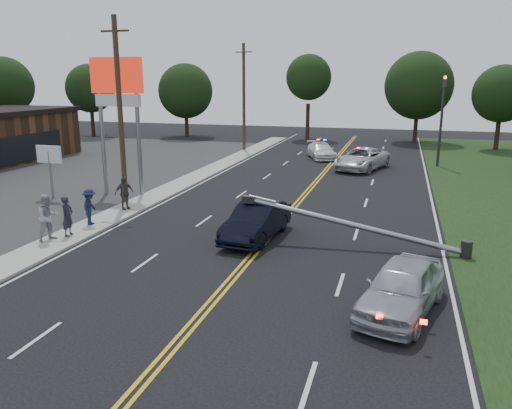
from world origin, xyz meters
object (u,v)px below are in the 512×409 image
(pylon_sign, at_px, (118,93))
(emergency_b, at_px, (321,151))
(bystander_b, at_px, (48,217))
(bystander_a, at_px, (67,216))
(bystander_c, at_px, (90,207))
(fallen_streetlight, at_px, (365,227))
(emergency_a, at_px, (362,159))
(utility_pole_far, at_px, (244,97))
(waiting_sedan, at_px, (402,288))
(utility_pole_mid, at_px, (120,112))
(crashed_sedan, at_px, (256,221))
(small_sign, at_px, (49,159))
(bystander_d, at_px, (124,193))
(traffic_signal, at_px, (442,113))

(pylon_sign, distance_m, emergency_b, 20.35)
(bystander_b, bearing_deg, bystander_a, -2.22)
(bystander_c, bearing_deg, fallen_streetlight, -103.93)
(emergency_a, distance_m, bystander_b, 24.58)
(fallen_streetlight, bearing_deg, pylon_sign, 157.78)
(pylon_sign, distance_m, bystander_c, 8.41)
(utility_pole_far, bearing_deg, waiting_sedan, -64.73)
(bystander_a, bearing_deg, bystander_c, -1.27)
(utility_pole_mid, xyz_separation_m, crashed_sedan, (8.74, -3.91, -4.30))
(crashed_sedan, bearing_deg, small_sign, 169.39)
(fallen_streetlight, xyz_separation_m, emergency_a, (-1.61, 18.88, -0.10))
(bystander_a, bearing_deg, pylon_sign, 11.34)
(bystander_c, bearing_deg, bystander_d, -16.91)
(small_sign, bearing_deg, traffic_signal, 38.90)
(utility_pole_mid, xyz_separation_m, emergency_b, (7.91, 19.34, -4.40))
(utility_pole_mid, distance_m, bystander_a, 7.45)
(utility_pole_far, bearing_deg, utility_pole_mid, -90.00)
(traffic_signal, distance_m, waiting_sedan, 27.86)
(bystander_c, bearing_deg, emergency_b, -32.64)
(utility_pole_mid, height_order, bystander_a, utility_pole_mid)
(emergency_b, xyz_separation_m, bystander_a, (-7.10, -25.52, 0.32))
(waiting_sedan, bearing_deg, emergency_a, 112.44)
(fallen_streetlight, distance_m, emergency_a, 18.95)
(fallen_streetlight, distance_m, bystander_c, 12.64)
(traffic_signal, bearing_deg, crashed_sedan, -111.79)
(utility_pole_mid, bearing_deg, crashed_sedan, -24.12)
(traffic_signal, height_order, utility_pole_far, utility_pole_far)
(pylon_sign, bearing_deg, crashed_sedan, -30.50)
(bystander_a, bearing_deg, bystander_b, 150.79)
(small_sign, bearing_deg, waiting_sedan, -25.84)
(small_sign, bearing_deg, bystander_d, -14.55)
(bystander_a, distance_m, bystander_b, 0.85)
(utility_pole_far, relative_size, bystander_d, 5.64)
(emergency_b, bearing_deg, bystander_d, -131.11)
(utility_pole_far, bearing_deg, crashed_sedan, -71.36)
(small_sign, distance_m, bystander_a, 8.45)
(fallen_streetlight, bearing_deg, emergency_b, 103.19)
(utility_pole_far, height_order, bystander_a, utility_pole_far)
(fallen_streetlight, bearing_deg, utility_pole_mid, 163.36)
(emergency_b, bearing_deg, traffic_signal, -30.26)
(utility_pole_mid, height_order, waiting_sedan, utility_pole_mid)
(crashed_sedan, relative_size, bystander_b, 2.38)
(emergency_a, distance_m, bystander_d, 19.67)
(emergency_b, distance_m, bystander_c, 24.83)
(utility_pole_far, xyz_separation_m, waiting_sedan, (14.88, -31.53, -4.30))
(pylon_sign, distance_m, crashed_sedan, 12.76)
(utility_pole_far, bearing_deg, emergency_a, -31.18)
(crashed_sedan, bearing_deg, bystander_b, -154.46)
(bystander_b, bearing_deg, emergency_b, 7.96)
(utility_pole_far, xyz_separation_m, bystander_d, (0.81, -23.46, -4.08))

